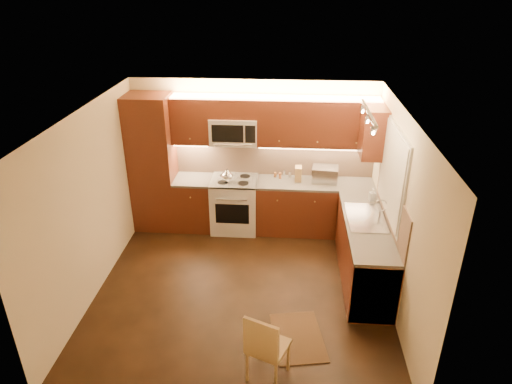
# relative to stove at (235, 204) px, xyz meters

# --- Properties ---
(floor) EXTENTS (4.00, 4.00, 0.01)m
(floor) POSITION_rel_stove_xyz_m (0.30, -1.68, -0.46)
(floor) COLOR black
(floor) RESTS_ON ground
(ceiling) EXTENTS (4.00, 4.00, 0.01)m
(ceiling) POSITION_rel_stove_xyz_m (0.30, -1.68, 2.04)
(ceiling) COLOR beige
(ceiling) RESTS_ON ground
(wall_back) EXTENTS (4.00, 0.01, 2.50)m
(wall_back) POSITION_rel_stove_xyz_m (0.30, 0.32, 0.79)
(wall_back) COLOR beige
(wall_back) RESTS_ON ground
(wall_front) EXTENTS (4.00, 0.01, 2.50)m
(wall_front) POSITION_rel_stove_xyz_m (0.30, -3.67, 0.79)
(wall_front) COLOR beige
(wall_front) RESTS_ON ground
(wall_left) EXTENTS (0.01, 4.00, 2.50)m
(wall_left) POSITION_rel_stove_xyz_m (-1.70, -1.68, 0.79)
(wall_left) COLOR beige
(wall_left) RESTS_ON ground
(wall_right) EXTENTS (0.01, 4.00, 2.50)m
(wall_right) POSITION_rel_stove_xyz_m (2.30, -1.68, 0.79)
(wall_right) COLOR beige
(wall_right) RESTS_ON ground
(pantry) EXTENTS (0.70, 0.60, 2.30)m
(pantry) POSITION_rel_stove_xyz_m (-1.35, 0.02, 0.69)
(pantry) COLOR #4D2010
(pantry) RESTS_ON floor
(base_cab_back_left) EXTENTS (0.62, 0.60, 0.86)m
(base_cab_back_left) POSITION_rel_stove_xyz_m (-0.69, 0.02, -0.03)
(base_cab_back_left) COLOR #4D2010
(base_cab_back_left) RESTS_ON floor
(counter_back_left) EXTENTS (0.62, 0.60, 0.04)m
(counter_back_left) POSITION_rel_stove_xyz_m (-0.69, 0.02, 0.42)
(counter_back_left) COLOR #3B3835
(counter_back_left) RESTS_ON base_cab_back_left
(base_cab_back_right) EXTENTS (1.92, 0.60, 0.86)m
(base_cab_back_right) POSITION_rel_stove_xyz_m (1.34, 0.02, -0.03)
(base_cab_back_right) COLOR #4D2010
(base_cab_back_right) RESTS_ON floor
(counter_back_right) EXTENTS (1.92, 0.60, 0.04)m
(counter_back_right) POSITION_rel_stove_xyz_m (1.34, 0.02, 0.42)
(counter_back_right) COLOR #3B3835
(counter_back_right) RESTS_ON base_cab_back_right
(base_cab_right) EXTENTS (0.60, 2.00, 0.86)m
(base_cab_right) POSITION_rel_stove_xyz_m (2.00, -1.28, -0.03)
(base_cab_right) COLOR #4D2010
(base_cab_right) RESTS_ON floor
(counter_right) EXTENTS (0.60, 2.00, 0.04)m
(counter_right) POSITION_rel_stove_xyz_m (2.00, -1.28, 0.42)
(counter_right) COLOR #3B3835
(counter_right) RESTS_ON base_cab_right
(dishwasher) EXTENTS (0.58, 0.60, 0.84)m
(dishwasher) POSITION_rel_stove_xyz_m (2.00, -1.98, -0.03)
(dishwasher) COLOR silver
(dishwasher) RESTS_ON floor
(backsplash_back) EXTENTS (3.30, 0.02, 0.60)m
(backsplash_back) POSITION_rel_stove_xyz_m (0.65, 0.31, 0.74)
(backsplash_back) COLOR tan
(backsplash_back) RESTS_ON wall_back
(backsplash_right) EXTENTS (0.02, 2.00, 0.60)m
(backsplash_right) POSITION_rel_stove_xyz_m (2.29, -1.28, 0.74)
(backsplash_right) COLOR tan
(backsplash_right) RESTS_ON wall_right
(upper_cab_back_left) EXTENTS (0.62, 0.35, 0.75)m
(upper_cab_back_left) POSITION_rel_stove_xyz_m (-0.69, 0.15, 1.42)
(upper_cab_back_left) COLOR #4D2010
(upper_cab_back_left) RESTS_ON wall_back
(upper_cab_back_right) EXTENTS (1.92, 0.35, 0.75)m
(upper_cab_back_right) POSITION_rel_stove_xyz_m (1.34, 0.15, 1.42)
(upper_cab_back_right) COLOR #4D2010
(upper_cab_back_right) RESTS_ON wall_back
(upper_cab_bridge) EXTENTS (0.76, 0.35, 0.31)m
(upper_cab_bridge) POSITION_rel_stove_xyz_m (0.00, 0.15, 1.63)
(upper_cab_bridge) COLOR #4D2010
(upper_cab_bridge) RESTS_ON wall_back
(upper_cab_right_corner) EXTENTS (0.35, 0.50, 0.75)m
(upper_cab_right_corner) POSITION_rel_stove_xyz_m (2.12, -0.28, 1.42)
(upper_cab_right_corner) COLOR #4D2010
(upper_cab_right_corner) RESTS_ON wall_right
(stove) EXTENTS (0.76, 0.65, 0.92)m
(stove) POSITION_rel_stove_xyz_m (0.00, 0.00, 0.00)
(stove) COLOR silver
(stove) RESTS_ON floor
(microwave) EXTENTS (0.76, 0.38, 0.44)m
(microwave) POSITION_rel_stove_xyz_m (0.00, 0.14, 1.26)
(microwave) COLOR silver
(microwave) RESTS_ON wall_back
(window_frame) EXTENTS (0.03, 1.44, 1.24)m
(window_frame) POSITION_rel_stove_xyz_m (2.29, -1.12, 1.14)
(window_frame) COLOR silver
(window_frame) RESTS_ON wall_right
(window_blinds) EXTENTS (0.02, 1.36, 1.16)m
(window_blinds) POSITION_rel_stove_xyz_m (2.27, -1.12, 1.14)
(window_blinds) COLOR silver
(window_blinds) RESTS_ON wall_right
(sink) EXTENTS (0.52, 0.86, 0.15)m
(sink) POSITION_rel_stove_xyz_m (2.00, -1.12, 0.52)
(sink) COLOR silver
(sink) RESTS_ON counter_right
(faucet) EXTENTS (0.20, 0.04, 0.30)m
(faucet) POSITION_rel_stove_xyz_m (2.18, -1.12, 0.59)
(faucet) COLOR silver
(faucet) RESTS_ON counter_right
(track_light_bar) EXTENTS (0.04, 1.20, 0.03)m
(track_light_bar) POSITION_rel_stove_xyz_m (1.85, -1.27, 2.00)
(track_light_bar) COLOR silver
(track_light_bar) RESTS_ON ceiling
(kettle) EXTENTS (0.20, 0.20, 0.23)m
(kettle) POSITION_rel_stove_xyz_m (-0.10, -0.09, 0.57)
(kettle) COLOR silver
(kettle) RESTS_ON stove
(toaster_oven) EXTENTS (0.44, 0.35, 0.25)m
(toaster_oven) POSITION_rel_stove_xyz_m (1.49, 0.09, 0.56)
(toaster_oven) COLOR silver
(toaster_oven) RESTS_ON counter_back_right
(knife_block) EXTENTS (0.11, 0.18, 0.24)m
(knife_block) POSITION_rel_stove_xyz_m (1.06, 0.09, 0.56)
(knife_block) COLOR #9E8047
(knife_block) RESTS_ON counter_back_right
(spice_jar_a) EXTENTS (0.06, 0.06, 0.10)m
(spice_jar_a) POSITION_rel_stove_xyz_m (0.82, 0.26, 0.49)
(spice_jar_a) COLOR silver
(spice_jar_a) RESTS_ON counter_back_right
(spice_jar_b) EXTENTS (0.06, 0.06, 0.08)m
(spice_jar_b) POSITION_rel_stove_xyz_m (0.67, 0.20, 0.48)
(spice_jar_b) COLOR brown
(spice_jar_b) RESTS_ON counter_back_right
(spice_jar_c) EXTENTS (0.06, 0.06, 0.11)m
(spice_jar_c) POSITION_rel_stove_xyz_m (0.92, 0.19, 0.49)
(spice_jar_c) COLOR silver
(spice_jar_c) RESTS_ON counter_back_right
(spice_jar_d) EXTENTS (0.06, 0.06, 0.10)m
(spice_jar_d) POSITION_rel_stove_xyz_m (0.76, 0.14, 0.49)
(spice_jar_d) COLOR #9E592F
(spice_jar_d) RESTS_ON counter_back_right
(soap_bottle) EXTENTS (0.10, 0.10, 0.19)m
(soap_bottle) POSITION_rel_stove_xyz_m (2.16, -0.56, 0.54)
(soap_bottle) COLOR #BBBCC0
(soap_bottle) RESTS_ON counter_right
(rug) EXTENTS (0.73, 0.96, 0.01)m
(rug) POSITION_rel_stove_xyz_m (1.07, -2.58, -0.45)
(rug) COLOR black
(rug) RESTS_ON floor
(dining_chair) EXTENTS (0.51, 0.51, 0.89)m
(dining_chair) POSITION_rel_stove_xyz_m (0.74, -3.17, -0.02)
(dining_chair) COLOR #9E8047
(dining_chair) RESTS_ON floor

